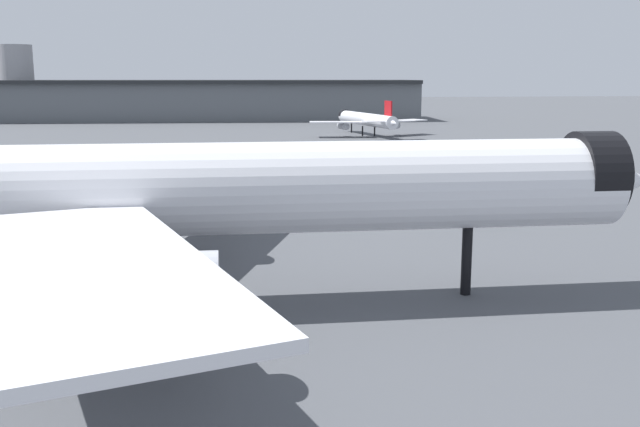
# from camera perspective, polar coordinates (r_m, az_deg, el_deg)

# --- Properties ---
(ground) EXTENTS (900.00, 900.00, 0.00)m
(ground) POSITION_cam_1_polar(r_m,az_deg,el_deg) (48.07, -9.87, -6.86)
(ground) COLOR #4C4F54
(airliner_near_gate) EXTENTS (60.94, 55.85, 16.95)m
(airliner_near_gate) POSITION_cam_1_polar(r_m,az_deg,el_deg) (45.34, -9.66, 1.78)
(airliner_near_gate) COLOR white
(airliner_near_gate) RESTS_ON ground
(airliner_far_taxiway) EXTENTS (30.71, 34.11, 8.98)m
(airliner_far_taxiway) POSITION_cam_1_polar(r_m,az_deg,el_deg) (178.10, 3.77, 7.53)
(airliner_far_taxiway) COLOR white
(airliner_far_taxiway) RESTS_ON ground
(terminal_building) EXTENTS (163.06, 40.28, 24.65)m
(terminal_building) POSITION_cam_1_polar(r_m,az_deg,el_deg) (246.99, -12.02, 8.96)
(terminal_building) COLOR slate
(terminal_building) RESTS_ON ground
(service_truck_front) EXTENTS (4.55, 5.94, 3.00)m
(service_truck_front) POSITION_cam_1_polar(r_m,az_deg,el_deg) (75.24, 12.53, 0.76)
(service_truck_front) COLOR black
(service_truck_front) RESTS_ON ground
(baggage_tug_wing) EXTENTS (3.56, 2.79, 1.85)m
(baggage_tug_wing) POSITION_cam_1_polar(r_m,az_deg,el_deg) (80.22, -15.71, 0.79)
(baggage_tug_wing) COLOR black
(baggage_tug_wing) RESTS_ON ground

